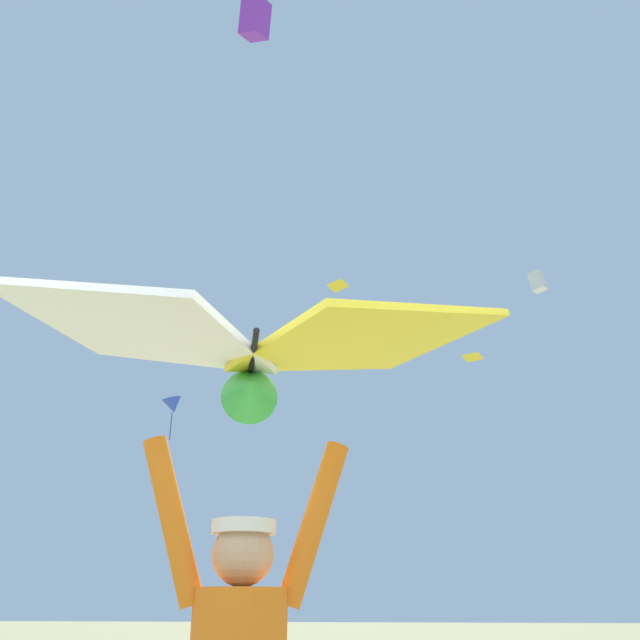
{
  "coord_description": "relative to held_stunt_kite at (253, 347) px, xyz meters",
  "views": [
    {
      "loc": [
        0.69,
        -2.29,
        1.32
      ],
      "look_at": [
        0.05,
        2.23,
        3.35
      ],
      "focal_mm": 36.16,
      "sensor_mm": 36.0,
      "label": 1
    }
  ],
  "objects": [
    {
      "name": "distant_kite_yellow_high_right",
      "position": [
        3.14,
        20.81,
        7.59
      ],
      "size": [
        0.84,
        0.84,
        0.17
      ],
      "color": "yellow"
    },
    {
      "name": "distant_kite_blue_overhead_distant",
      "position": [
        -9.32,
        23.08,
        6.86
      ],
      "size": [
        1.16,
        1.19,
        1.94
      ],
      "color": "blue"
    },
    {
      "name": "distant_kite_purple_low_right",
      "position": [
        -4.24,
        14.59,
        19.17
      ],
      "size": [
        1.28,
        1.49,
        1.72
      ],
      "color": "purple"
    },
    {
      "name": "held_stunt_kite",
      "position": [
        0.0,
        0.0,
        0.0
      ],
      "size": [
        1.99,
        1.3,
        0.43
      ],
      "color": "black"
    },
    {
      "name": "distant_kite_yellow_high_left",
      "position": [
        -1.63,
        18.17,
        9.6
      ],
      "size": [
        0.79,
        0.8,
        0.22
      ],
      "color": "yellow"
    },
    {
      "name": "distant_kite_white_low_left",
      "position": [
        7.43,
        27.59,
        13.92
      ],
      "size": [
        0.97,
        0.86,
        1.09
      ],
      "color": "white"
    }
  ]
}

